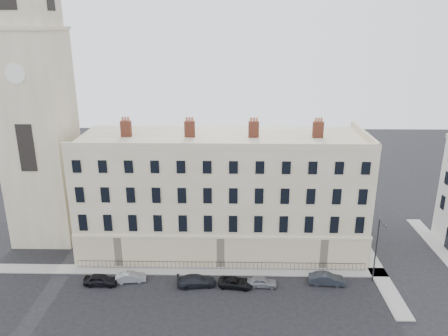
{
  "coord_description": "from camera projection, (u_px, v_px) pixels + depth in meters",
  "views": [
    {
      "loc": [
        -4.63,
        -41.16,
        28.7
      ],
      "look_at": [
        -5.66,
        10.0,
        11.56
      ],
      "focal_mm": 35.0,
      "sensor_mm": 36.0,
      "label": 1
    }
  ],
  "objects": [
    {
      "name": "pavement_adjacent",
      "position": [
        443.0,
        253.0,
        57.06
      ],
      "size": [
        2.0,
        20.0,
        0.12
      ],
      "primitive_type": "cube",
      "color": "gray",
      "rests_on": "ground"
    },
    {
      "name": "pavement_east_return",
      "position": [
        370.0,
        260.0,
        55.36
      ],
      "size": [
        2.0,
        24.0,
        0.12
      ],
      "primitive_type": "cube",
      "color": "gray",
      "rests_on": "ground"
    },
    {
      "name": "car_f",
      "position": [
        327.0,
        279.0,
        50.13
      ],
      "size": [
        4.16,
        1.68,
        1.34
      ],
      "primitive_type": "imported",
      "rotation": [
        0.0,
        0.0,
        1.51
      ],
      "color": "#23272E",
      "rests_on": "ground"
    },
    {
      "name": "pavement_terrace",
      "position": [
        188.0,
        270.0,
        52.95
      ],
      "size": [
        48.0,
        2.0,
        0.12
      ],
      "primitive_type": "cube",
      "color": "gray",
      "rests_on": "ground"
    },
    {
      "name": "church_tower",
      "position": [
        35.0,
        104.0,
        55.96
      ],
      "size": [
        8.0,
        8.13,
        44.0
      ],
      "color": "#BEAE8D",
      "rests_on": "ground"
    },
    {
      "name": "car_b",
      "position": [
        131.0,
        277.0,
        50.66
      ],
      "size": [
        3.61,
        1.72,
        1.14
      ],
      "primitive_type": "imported",
      "rotation": [
        0.0,
        0.0,
        1.72
      ],
      "color": "gray",
      "rests_on": "ground"
    },
    {
      "name": "terrace",
      "position": [
        222.0,
        193.0,
        57.12
      ],
      "size": [
        36.22,
        12.22,
        17.0
      ],
      "color": "#BEAE8D",
      "rests_on": "ground"
    },
    {
      "name": "car_c",
      "position": [
        196.0,
        281.0,
        49.83
      ],
      "size": [
        4.68,
        2.42,
        1.3
      ],
      "primitive_type": "imported",
      "rotation": [
        0.0,
        0.0,
        1.71
      ],
      "color": "black",
      "rests_on": "ground"
    },
    {
      "name": "car_d",
      "position": [
        236.0,
        282.0,
        49.66
      ],
      "size": [
        4.17,
        2.32,
        1.1
      ],
      "primitive_type": "imported",
      "rotation": [
        0.0,
        0.0,
        1.44
      ],
      "color": "black",
      "rests_on": "ground"
    },
    {
      "name": "railings",
      "position": [
        220.0,
        266.0,
        53.1
      ],
      "size": [
        35.0,
        0.04,
        0.96
      ],
      "color": "black",
      "rests_on": "ground"
    },
    {
      "name": "car_e",
      "position": [
        262.0,
        282.0,
        49.71
      ],
      "size": [
        3.52,
        1.6,
        1.17
      ],
      "primitive_type": "imported",
      "rotation": [
        0.0,
        0.0,
        1.51
      ],
      "color": "gray",
      "rests_on": "ground"
    },
    {
      "name": "car_a",
      "position": [
        101.0,
        280.0,
        49.97
      ],
      "size": [
        3.89,
        1.61,
        1.32
      ],
      "primitive_type": "imported",
      "rotation": [
        0.0,
        0.0,
        1.56
      ],
      "color": "black",
      "rests_on": "ground"
    },
    {
      "name": "ground",
      "position": [
        274.0,
        296.0,
        48.04
      ],
      "size": [
        160.0,
        160.0,
        0.0
      ],
      "primitive_type": "plane",
      "color": "black",
      "rests_on": "ground"
    },
    {
      "name": "streetlamp",
      "position": [
        377.0,
        248.0,
        49.39
      ],
      "size": [
        0.47,
        1.7,
        7.92
      ],
      "rotation": [
        0.0,
        0.0,
        -0.19
      ],
      "color": "#292A2E",
      "rests_on": "ground"
    }
  ]
}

